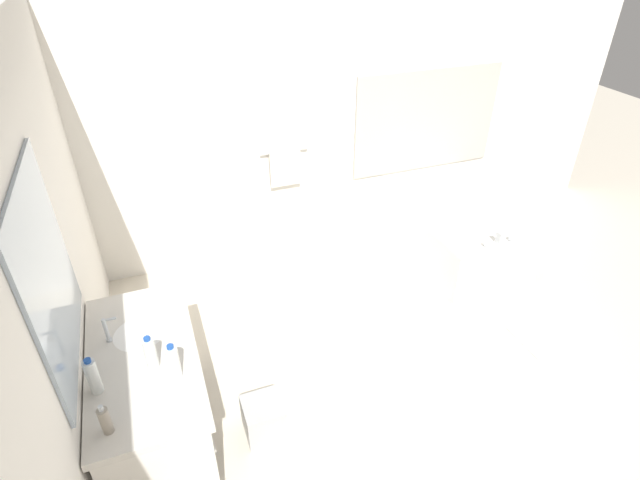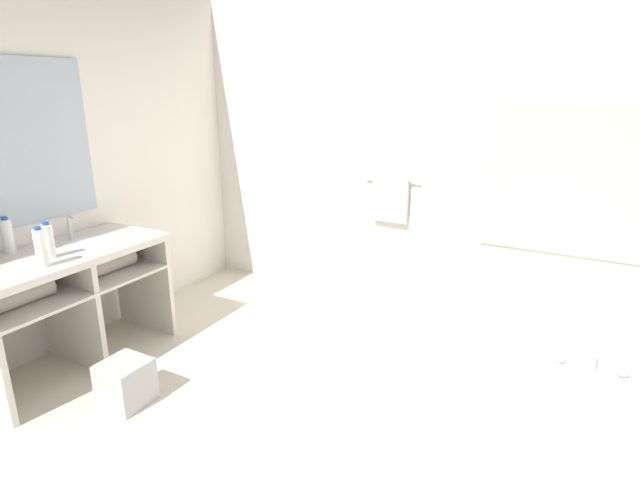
{
  "view_description": "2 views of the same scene",
  "coord_description": "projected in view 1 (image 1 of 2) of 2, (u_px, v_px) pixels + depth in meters",
  "views": [
    {
      "loc": [
        -1.6,
        -2.31,
        3.12
      ],
      "look_at": [
        -0.36,
        0.99,
        0.82
      ],
      "focal_mm": 28.0,
      "sensor_mm": 36.0,
      "label": 1
    },
    {
      "loc": [
        1.19,
        -1.85,
        1.91
      ],
      "look_at": [
        -0.36,
        0.98,
        0.92
      ],
      "focal_mm": 28.0,
      "sensor_mm": 36.0,
      "label": 2
    }
  ],
  "objects": [
    {
      "name": "vanity_counter",
      "position": [
        149.0,
        380.0,
        3.21
      ],
      "size": [
        0.66,
        1.33,
        0.85
      ],
      "color": "silver",
      "rests_on": "ground_plane"
    },
    {
      "name": "waste_bin",
      "position": [
        264.0,
        418.0,
        3.52
      ],
      "size": [
        0.27,
        0.27,
        0.28
      ],
      "color": "#B2B2B2",
      "rests_on": "ground_plane"
    },
    {
      "name": "water_bottle_2",
      "position": [
        93.0,
        376.0,
        2.77
      ],
      "size": [
        0.07,
        0.07,
        0.25
      ],
      "color": "silver",
      "rests_on": "vanity_counter"
    },
    {
      "name": "water_bottle_3",
      "position": [
        151.0,
        353.0,
        2.92
      ],
      "size": [
        0.07,
        0.07,
        0.24
      ],
      "color": "silver",
      "rests_on": "vanity_counter"
    },
    {
      "name": "sink_faucet",
      "position": [
        107.0,
        331.0,
        3.12
      ],
      "size": [
        0.09,
        0.04,
        0.18
      ],
      "color": "silver",
      "rests_on": "vanity_counter"
    },
    {
      "name": "water_bottle_1",
      "position": [
        174.0,
        362.0,
        2.85
      ],
      "size": [
        0.07,
        0.07,
        0.25
      ],
      "color": "silver",
      "rests_on": "vanity_counter"
    },
    {
      "name": "soap_dispenser",
      "position": [
        105.0,
        420.0,
        2.56
      ],
      "size": [
        0.06,
        0.06,
        0.2
      ],
      "color": "gray",
      "rests_on": "vanity_counter"
    },
    {
      "name": "wall_back_with_blinds",
      "position": [
        315.0,
        126.0,
        5.01
      ],
      "size": [
        7.4,
        0.13,
        2.7
      ],
      "color": "white",
      "rests_on": "ground_plane"
    },
    {
      "name": "bathtub",
      "position": [
        454.0,
        230.0,
        5.32
      ],
      "size": [
        0.94,
        1.55,
        0.67
      ],
      "color": "white",
      "rests_on": "ground_plane"
    },
    {
      "name": "ground_plane",
      "position": [
        405.0,
        380.0,
        3.99
      ],
      "size": [
        16.0,
        16.0,
        0.0
      ],
      "primitive_type": "plane",
      "color": "beige",
      "rests_on": "ground"
    },
    {
      "name": "wall_left_with_mirror",
      "position": [
        50.0,
        320.0,
        2.59
      ],
      "size": [
        0.08,
        7.4,
        2.7
      ],
      "color": "white",
      "rests_on": "ground_plane"
    },
    {
      "name": "bath_mat",
      "position": [
        532.0,
        326.0,
        4.51
      ],
      "size": [
        0.47,
        0.76,
        0.02
      ],
      "color": "white",
      "rests_on": "ground_plane"
    }
  ]
}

